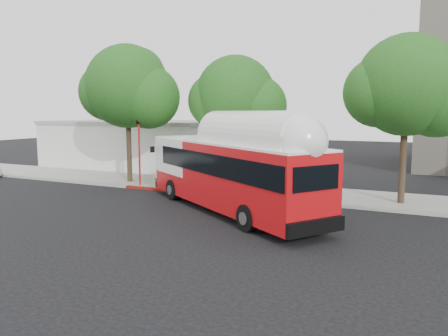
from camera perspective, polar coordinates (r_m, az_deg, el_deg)
The scene contains 10 objects.
ground at distance 22.60m, azimuth -2.43°, elevation -5.65°, with size 120.00×120.00×0.00m, color black.
sidewalk at distance 28.38m, azimuth 3.69°, elevation -2.82°, with size 60.00×5.00×0.15m, color gray.
curb_strip at distance 26.03m, azimuth 1.58°, elevation -3.74°, with size 60.00×0.30×0.15m, color gray.
red_curb_segment at distance 27.35m, azimuth -4.19°, elevation -3.20°, with size 10.00×0.32×0.16m, color maroon.
street_tree_left at distance 31.35m, azimuth -11.74°, elevation 9.99°, with size 6.67×5.80×9.74m.
street_tree_mid at distance 27.77m, azimuth 2.30°, elevation 9.05°, with size 5.75×5.00×8.62m.
street_tree_right at distance 25.38m, azimuth 23.75°, elevation 9.39°, with size 6.21×5.40×9.18m.
low_commercial_bldg at distance 41.46m, azimuth -10.60°, elevation 3.18°, with size 16.20×10.20×4.25m.
transit_bus at distance 22.09m, azimuth 0.78°, elevation -0.87°, with size 12.83×9.84×4.12m.
signal_pole at distance 29.78m, azimuth -11.00°, elevation 1.90°, with size 0.13×0.43×4.53m.
Camera 1 is at (10.28, -19.48, 5.08)m, focal length 35.00 mm.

